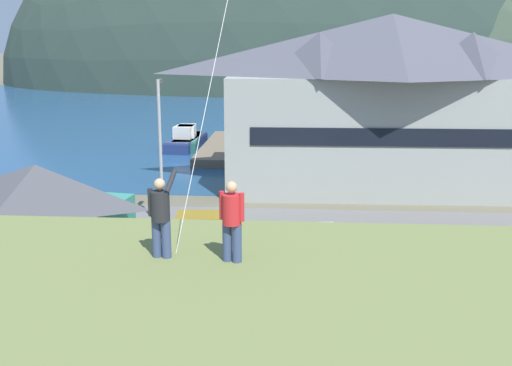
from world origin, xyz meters
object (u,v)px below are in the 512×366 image
at_px(moored_boat_outer_mooring, 263,138).
at_px(moored_boat_inner_slip, 188,140).
at_px(parked_car_mid_row_far, 196,231).
at_px(harbor_lodge, 389,98).
at_px(parking_light_pole, 160,146).
at_px(person_companion, 232,219).
at_px(parked_car_front_row_end, 503,251).
at_px(moored_boat_wharfside, 186,141).
at_px(wharf_dock, 222,148).
at_px(parked_car_back_row_left, 310,245).
at_px(storage_shed_near_lot, 39,215).
at_px(parked_car_lone_by_shed, 293,296).
at_px(parked_car_back_row_right, 433,285).
at_px(person_kite_flyer, 161,215).

height_order(moored_boat_outer_mooring, moored_boat_inner_slip, same).
distance_m(moored_boat_inner_slip, parked_car_mid_row_far, 28.64).
bearing_deg(harbor_lodge, moored_boat_inner_slip, 138.23).
relative_size(parking_light_pole, person_companion, 4.56).
bearing_deg(parked_car_front_row_end, parked_car_mid_row_far, 172.50).
xyz_separation_m(harbor_lodge, parked_car_front_row_end, (3.07, -15.42, -5.07)).
relative_size(moored_boat_wharfside, moored_boat_outer_mooring, 1.05).
height_order(wharf_dock, parked_car_back_row_left, parked_car_back_row_left).
relative_size(storage_shed_near_lot, moored_boat_wharfside, 1.12).
height_order(parked_car_mid_row_far, parked_car_lone_by_shed, same).
xyz_separation_m(parked_car_back_row_right, person_kite_flyer, (-8.01, -9.86, 5.52)).
distance_m(parked_car_back_row_left, parking_light_pole, 9.83).
relative_size(parked_car_lone_by_shed, parked_car_front_row_end, 1.01).
bearing_deg(moored_boat_wharfside, parking_light_pole, -82.44).
bearing_deg(moored_boat_inner_slip, harbor_lodge, -41.77).
relative_size(wharf_dock, parked_car_mid_row_far, 3.40).
bearing_deg(parked_car_back_row_left, moored_boat_outer_mooring, 97.43).
distance_m(moored_boat_outer_mooring, parked_car_back_row_right, 36.36).
xyz_separation_m(harbor_lodge, person_kite_flyer, (-8.75, -29.35, 0.45)).
relative_size(moored_boat_wharfside, parked_car_lone_by_shed, 1.69).
bearing_deg(parked_car_front_row_end, parked_car_back_row_right, -133.16).
bearing_deg(parked_car_front_row_end, parking_light_pole, 162.66).
distance_m(parked_car_front_row_end, person_kite_flyer, 19.09).
bearing_deg(parked_car_mid_row_far, parked_car_front_row_end, -7.50).
bearing_deg(person_kite_flyer, parked_car_back_row_right, 50.93).
height_order(moored_boat_wharfside, moored_boat_inner_slip, same).
relative_size(storage_shed_near_lot, parked_car_lone_by_shed, 1.90).
distance_m(moored_boat_inner_slip, parked_car_lone_by_shed, 36.81).
height_order(harbor_lodge, parking_light_pole, harbor_lodge).
height_order(moored_boat_outer_mooring, parked_car_lone_by_shed, moored_boat_outer_mooring).
height_order(moored_boat_wharfside, parked_car_mid_row_far, moored_boat_wharfside).
distance_m(harbor_lodge, wharf_dock, 18.95).
relative_size(moored_boat_wharfside, parked_car_front_row_end, 1.70).
distance_m(parked_car_mid_row_far, parked_car_back_row_left, 5.66).
distance_m(moored_boat_wharfside, parking_light_pole, 24.93).
bearing_deg(moored_boat_outer_mooring, parked_car_back_row_right, -76.28).
height_order(parked_car_back_row_left, person_companion, person_companion).
relative_size(moored_boat_wharfside, person_kite_flyer, 3.96).
xyz_separation_m(harbor_lodge, parking_light_pole, (-13.08, -10.38, -1.52)).
relative_size(harbor_lodge, wharf_dock, 1.54).
bearing_deg(parking_light_pole, person_kite_flyer, -77.15).
distance_m(parked_car_mid_row_far, parking_light_pole, 5.34).
distance_m(parked_car_mid_row_far, person_companion, 17.19).
distance_m(moored_boat_inner_slip, person_companion, 45.30).
relative_size(moored_boat_outer_mooring, person_companion, 4.01).
relative_size(harbor_lodge, person_kite_flyer, 12.12).
height_order(moored_boat_inner_slip, person_kite_flyer, person_kite_flyer).
bearing_deg(person_kite_flyer, parked_car_back_row_left, 76.31).
bearing_deg(person_companion, wharf_dock, 97.56).
bearing_deg(moored_boat_outer_mooring, parked_car_mid_row_far, -92.64).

